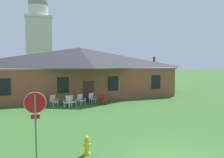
% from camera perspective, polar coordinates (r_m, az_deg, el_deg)
% --- Properties ---
extents(brick_building, '(21.25, 10.40, 5.77)m').
position_cam_1_polar(brick_building, '(25.79, -8.85, 2.22)').
color(brick_building, brown).
rests_on(brick_building, ground).
extents(dome_tower, '(5.18, 5.18, 18.85)m').
position_cam_1_polar(dome_tower, '(45.37, -19.31, 10.00)').
color(dome_tower, beige).
rests_on(dome_tower, ground).
extents(stop_sign, '(0.80, 0.15, 2.75)m').
position_cam_1_polar(stop_sign, '(8.32, -20.20, -8.78)').
color(stop_sign, slate).
rests_on(stop_sign, ground).
extents(lawn_chair_by_porch, '(0.78, 0.82, 0.96)m').
position_cam_1_polar(lawn_chair_by_porch, '(19.37, -18.61, -5.83)').
color(lawn_chair_by_porch, maroon).
rests_on(lawn_chair_by_porch, ground).
extents(lawn_chair_near_door, '(0.80, 0.84, 0.96)m').
position_cam_1_polar(lawn_chair_near_door, '(19.76, -15.70, -5.58)').
color(lawn_chair_near_door, white).
rests_on(lawn_chair_near_door, ground).
extents(lawn_chair_left_end, '(0.81, 0.84, 0.96)m').
position_cam_1_polar(lawn_chair_left_end, '(18.94, -11.94, -5.93)').
color(lawn_chair_left_end, white).
rests_on(lawn_chair_left_end, ground).
extents(lawn_chair_middle, '(0.80, 0.84, 0.96)m').
position_cam_1_polar(lawn_chair_middle, '(19.22, -10.99, -5.77)').
color(lawn_chair_middle, silver).
rests_on(lawn_chair_middle, ground).
extents(lawn_chair_right_end, '(0.79, 0.83, 0.96)m').
position_cam_1_polar(lawn_chair_right_end, '(19.77, -8.50, -5.46)').
color(lawn_chair_right_end, white).
rests_on(lawn_chair_right_end, ground).
extents(lawn_chair_far_side, '(0.74, 0.79, 0.96)m').
position_cam_1_polar(lawn_chair_far_side, '(20.58, -5.50, -5.06)').
color(lawn_chair_far_side, white).
rests_on(lawn_chair_far_side, ground).
extents(lawn_chair_under_eave, '(0.73, 0.78, 0.96)m').
position_cam_1_polar(lawn_chair_under_eave, '(19.63, -2.48, -5.49)').
color(lawn_chair_under_eave, maroon).
rests_on(lawn_chair_under_eave, ground).
extents(bare_tree_beside_building, '(1.79, 1.71, 4.92)m').
position_cam_1_polar(bare_tree_beside_building, '(33.59, 11.39, 1.99)').
color(bare_tree_beside_building, brown).
rests_on(bare_tree_beside_building, ground).
extents(fire_hydrant, '(0.36, 0.28, 0.79)m').
position_cam_1_polar(fire_hydrant, '(9.19, -6.90, -17.61)').
color(fire_hydrant, gold).
rests_on(fire_hydrant, ground).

